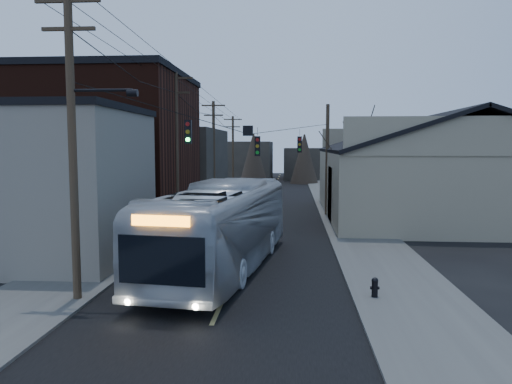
% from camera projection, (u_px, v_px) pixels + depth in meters
% --- Properties ---
extents(ground, '(160.00, 160.00, 0.00)m').
position_uv_depth(ground, '(206.00, 339.00, 13.89)').
color(ground, black).
rests_on(ground, ground).
extents(road_surface, '(9.00, 110.00, 0.02)m').
position_uv_depth(road_surface, '(265.00, 207.00, 43.68)').
color(road_surface, black).
rests_on(road_surface, ground).
extents(sidewalk_left, '(4.00, 110.00, 0.12)m').
position_uv_depth(sidewalk_left, '(192.00, 206.00, 44.15)').
color(sidewalk_left, '#474744').
rests_on(sidewalk_left, ground).
extents(sidewalk_right, '(4.00, 110.00, 0.12)m').
position_uv_depth(sidewalk_right, '(340.00, 207.00, 43.19)').
color(sidewalk_right, '#474744').
rests_on(sidewalk_right, ground).
extents(building_clapboard, '(8.00, 8.00, 7.00)m').
position_uv_depth(building_clapboard, '(47.00, 186.00, 23.16)').
color(building_clapboard, slate).
rests_on(building_clapboard, ground).
extents(building_brick, '(10.00, 12.00, 10.00)m').
position_uv_depth(building_brick, '(111.00, 151.00, 34.02)').
color(building_brick, black).
rests_on(building_brick, ground).
extents(building_left_far, '(9.00, 14.00, 7.00)m').
position_uv_depth(building_left_far, '(174.00, 164.00, 50.01)').
color(building_left_far, '#2F2B26').
rests_on(building_left_far, ground).
extents(warehouse, '(16.16, 20.60, 7.73)m').
position_uv_depth(warehouse, '(434.00, 181.00, 37.51)').
color(warehouse, gray).
rests_on(warehouse, ground).
extents(building_far_left, '(10.00, 12.00, 6.00)m').
position_uv_depth(building_far_left, '(240.00, 161.00, 78.60)').
color(building_far_left, '#2F2B26').
rests_on(building_far_left, ground).
extents(building_far_right, '(12.00, 14.00, 5.00)m').
position_uv_depth(building_far_right, '(321.00, 163.00, 82.65)').
color(building_far_right, '#2F2B26').
rests_on(building_far_right, ground).
extents(bare_tree, '(0.40, 0.40, 7.20)m').
position_uv_depth(bare_tree, '(355.00, 173.00, 32.94)').
color(bare_tree, black).
rests_on(bare_tree, ground).
extents(utility_lines, '(11.24, 45.28, 10.50)m').
position_uv_depth(utility_lines, '(220.00, 151.00, 37.63)').
color(utility_lines, '#382B1E').
rests_on(utility_lines, ground).
extents(bus, '(4.97, 13.87, 3.78)m').
position_uv_depth(bus, '(222.00, 227.00, 21.43)').
color(bus, '#AAAFB6').
rests_on(bus, ground).
extents(parked_car, '(2.02, 4.74, 1.52)m').
position_uv_depth(parked_car, '(218.00, 199.00, 43.49)').
color(parked_car, '#B5B8BE').
rests_on(parked_car, ground).
extents(fire_hydrant, '(0.32, 0.24, 0.69)m').
position_uv_depth(fire_hydrant, '(375.00, 286.00, 17.34)').
color(fire_hydrant, black).
rests_on(fire_hydrant, sidewalk_right).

